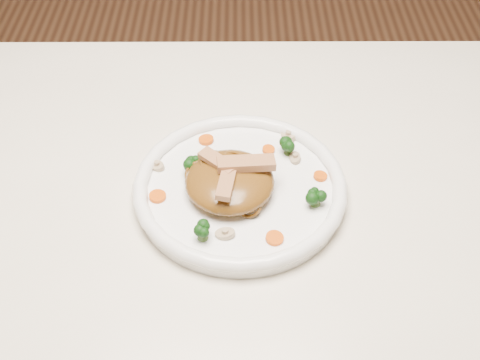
{
  "coord_description": "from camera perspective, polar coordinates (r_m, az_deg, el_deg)",
  "views": [
    {
      "loc": [
        0.05,
        -0.57,
        1.37
      ],
      "look_at": [
        0.05,
        0.02,
        0.78
      ],
      "focal_mm": 46.6,
      "sensor_mm": 36.0,
      "label": 1
    }
  ],
  "objects": [
    {
      "name": "carrot_4",
      "position": [
        0.78,
        3.19,
        -5.33
      ],
      "size": [
        0.03,
        0.03,
        0.0
      ],
      "primitive_type": "cylinder",
      "rotation": [
        0.0,
        0.0,
        0.23
      ],
      "color": "#DB5508",
      "rests_on": "plate"
    },
    {
      "name": "mushroom_2",
      "position": [
        0.87,
        -7.59,
        1.28
      ],
      "size": [
        0.03,
        0.03,
        0.01
      ],
      "primitive_type": "cylinder",
      "rotation": [
        0.0,
        0.0,
        -0.66
      ],
      "color": "#BEB08E",
      "rests_on": "plate"
    },
    {
      "name": "table",
      "position": [
        0.91,
        -3.01,
        -6.56
      ],
      "size": [
        1.2,
        0.8,
        0.75
      ],
      "color": "white",
      "rests_on": "ground"
    },
    {
      "name": "mushroom_1",
      "position": [
        0.88,
        5.06,
        2.01
      ],
      "size": [
        0.02,
        0.02,
        0.01
      ],
      "primitive_type": "cylinder",
      "rotation": [
        0.0,
        0.0,
        1.6
      ],
      "color": "#BEB08E",
      "rests_on": "plate"
    },
    {
      "name": "mushroom_0",
      "position": [
        0.78,
        -1.38,
        -4.94
      ],
      "size": [
        0.03,
        0.03,
        0.01
      ],
      "primitive_type": "cylinder",
      "rotation": [
        0.0,
        0.0,
        0.03
      ],
      "color": "#BEB08E",
      "rests_on": "plate"
    },
    {
      "name": "broccoli_3",
      "position": [
        0.81,
        6.98,
        -1.45
      ],
      "size": [
        0.03,
        0.03,
        0.03
      ],
      "primitive_type": null,
      "rotation": [
        0.0,
        0.0,
        0.39
      ],
      "color": "#0F3B0C",
      "rests_on": "plate"
    },
    {
      "name": "chicken_c",
      "position": [
        0.79,
        -1.27,
        -0.29
      ],
      "size": [
        0.03,
        0.06,
        0.01
      ],
      "primitive_type": "cube",
      "rotation": [
        0.0,
        0.0,
        4.56
      ],
      "color": "tan",
      "rests_on": "noodle_mound"
    },
    {
      "name": "mushroom_3",
      "position": [
        0.91,
        4.44,
        4.08
      ],
      "size": [
        0.04,
        0.04,
        0.01
      ],
      "primitive_type": "cylinder",
      "rotation": [
        0.0,
        0.0,
        2.16
      ],
      "color": "#BEB08E",
      "rests_on": "plate"
    },
    {
      "name": "broccoli_0",
      "position": [
        0.88,
        4.52,
        3.14
      ],
      "size": [
        0.03,
        0.03,
        0.03
      ],
      "primitive_type": null,
      "rotation": [
        0.0,
        0.0,
        0.08
      ],
      "color": "#0F3B0C",
      "rests_on": "plate"
    },
    {
      "name": "carrot_0",
      "position": [
        0.89,
        2.63,
        2.8
      ],
      "size": [
        0.02,
        0.02,
        0.0
      ],
      "primitive_type": "cylinder",
      "rotation": [
        0.0,
        0.0,
        0.42
      ],
      "color": "#DB5508",
      "rests_on": "plate"
    },
    {
      "name": "chicken_b",
      "position": [
        0.82,
        -2.05,
        1.72
      ],
      "size": [
        0.05,
        0.05,
        0.01
      ],
      "primitive_type": "cube",
      "rotation": [
        0.0,
        0.0,
        2.38
      ],
      "color": "tan",
      "rests_on": "noodle_mound"
    },
    {
      "name": "noodle_mound",
      "position": [
        0.82,
        -0.95,
        -0.13
      ],
      "size": [
        0.14,
        0.14,
        0.04
      ],
      "primitive_type": "ellipsoid",
      "rotation": [
        0.0,
        0.0,
        0.2
      ],
      "color": "brown",
      "rests_on": "plate"
    },
    {
      "name": "broccoli_1",
      "position": [
        0.85,
        -4.55,
        1.53
      ],
      "size": [
        0.03,
        0.03,
        0.03
      ],
      "primitive_type": null,
      "rotation": [
        0.0,
        0.0,
        0.2
      ],
      "color": "#0F3B0C",
      "rests_on": "plate"
    },
    {
      "name": "carrot_1",
      "position": [
        0.83,
        -7.56,
        -1.49
      ],
      "size": [
        0.03,
        0.03,
        0.0
      ],
      "primitive_type": "cylinder",
      "rotation": [
        0.0,
        0.0,
        -0.28
      ],
      "color": "#DB5508",
      "rests_on": "plate"
    },
    {
      "name": "chicken_a",
      "position": [
        0.81,
        0.57,
        1.52
      ],
      "size": [
        0.08,
        0.03,
        0.01
      ],
      "primitive_type": "cube",
      "rotation": [
        0.0,
        0.0,
        0.1
      ],
      "color": "tan",
      "rests_on": "noodle_mound"
    },
    {
      "name": "carrot_2",
      "position": [
        0.86,
        7.37,
        0.36
      ],
      "size": [
        0.02,
        0.02,
        0.0
      ],
      "primitive_type": "cylinder",
      "rotation": [
        0.0,
        0.0,
        -0.03
      ],
      "color": "#DB5508",
      "rests_on": "plate"
    },
    {
      "name": "broccoli_2",
      "position": [
        0.77,
        -3.47,
        -4.52
      ],
      "size": [
        0.04,
        0.04,
        0.03
      ],
      "primitive_type": null,
      "rotation": [
        0.0,
        0.0,
        -0.29
      ],
      "color": "#0F3B0C",
      "rests_on": "plate"
    },
    {
      "name": "carrot_3",
      "position": [
        0.91,
        -3.13,
        3.7
      ],
      "size": [
        0.02,
        0.02,
        0.0
      ],
      "primitive_type": "cylinder",
      "rotation": [
        0.0,
        0.0,
        0.02
      ],
      "color": "#DB5508",
      "rests_on": "plate"
    },
    {
      "name": "plate",
      "position": [
        0.84,
        -0.0,
        -1.05
      ],
      "size": [
        0.37,
        0.37,
        0.02
      ],
      "primitive_type": "cylinder",
      "rotation": [
        0.0,
        0.0,
        0.37
      ],
      "color": "white",
      "rests_on": "table"
    }
  ]
}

